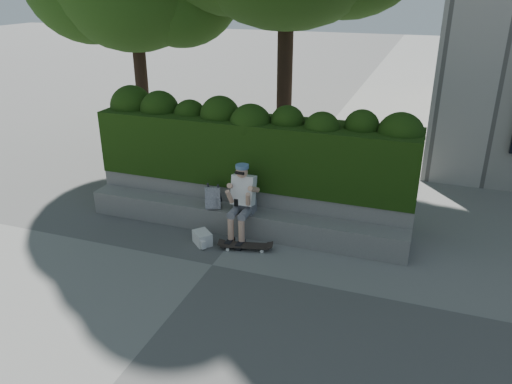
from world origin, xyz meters
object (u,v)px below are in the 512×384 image
at_px(backpack_plaid, 213,198).
at_px(backpack_ground, 202,238).
at_px(skateboard, 245,246).
at_px(person, 242,199).

relative_size(backpack_plaid, backpack_ground, 1.12).
distance_m(skateboard, backpack_ground, 0.78).
xyz_separation_m(backpack_plaid, backpack_ground, (0.03, -0.56, -0.53)).
relative_size(person, backpack_ground, 3.92).
distance_m(person, skateboard, 0.82).
bearing_deg(backpack_ground, person, 81.83).
height_order(person, backpack_plaid, person).
bearing_deg(person, backpack_ground, -140.36).
bearing_deg(backpack_plaid, skateboard, -59.17).
height_order(skateboard, backpack_ground, backpack_ground).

